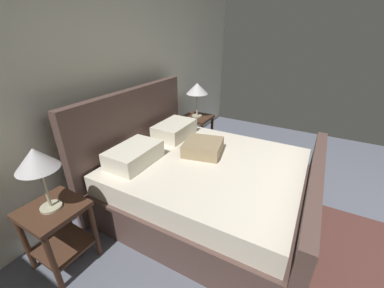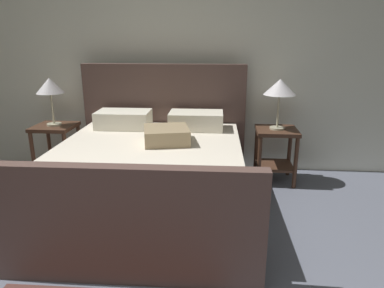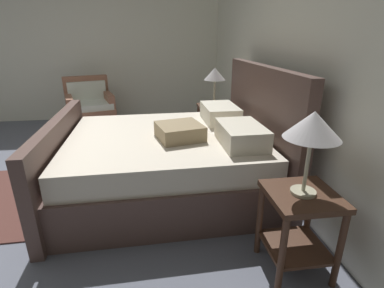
{
  "view_description": "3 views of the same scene",
  "coord_description": "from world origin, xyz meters",
  "px_view_note": "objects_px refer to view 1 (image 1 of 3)",
  "views": [
    {
      "loc": [
        -1.94,
        0.89,
        1.87
      ],
      "look_at": [
        0.26,
        2.15,
        0.64
      ],
      "focal_mm": 22.12,
      "sensor_mm": 36.0,
      "label": 1
    },
    {
      "loc": [
        0.67,
        -1.09,
        1.54
      ],
      "look_at": [
        0.39,
        2.01,
        0.59
      ],
      "focal_mm": 32.57,
      "sensor_mm": 36.0,
      "label": 2
    },
    {
      "loc": [
        2.77,
        1.7,
        1.55
      ],
      "look_at": [
        0.26,
        2.06,
        0.59
      ],
      "focal_mm": 27.2,
      "sensor_mm": 36.0,
      "label": 3
    }
  ],
  "objects_px": {
    "nightstand_right": "(197,128)",
    "nightstand_left": "(58,226)",
    "table_lamp_right": "(197,89)",
    "table_lamp_left": "(36,161)",
    "bed": "(204,181)"
  },
  "relations": [
    {
      "from": "bed",
      "to": "table_lamp_left",
      "type": "relative_size",
      "value": 4.04
    },
    {
      "from": "nightstand_right",
      "to": "table_lamp_left",
      "type": "relative_size",
      "value": 1.13
    },
    {
      "from": "bed",
      "to": "nightstand_right",
      "type": "xyz_separation_m",
      "value": [
        1.24,
        0.77,
        0.05
      ]
    },
    {
      "from": "nightstand_left",
      "to": "table_lamp_left",
      "type": "bearing_deg",
      "value": 116.57
    },
    {
      "from": "table_lamp_right",
      "to": "nightstand_left",
      "type": "bearing_deg",
      "value": -178.88
    },
    {
      "from": "bed",
      "to": "nightstand_left",
      "type": "relative_size",
      "value": 3.56
    },
    {
      "from": "table_lamp_left",
      "to": "nightstand_right",
      "type": "bearing_deg",
      "value": 1.12
    },
    {
      "from": "table_lamp_right",
      "to": "nightstand_left",
      "type": "height_order",
      "value": "table_lamp_right"
    },
    {
      "from": "nightstand_right",
      "to": "nightstand_left",
      "type": "relative_size",
      "value": 1.0
    },
    {
      "from": "nightstand_left",
      "to": "table_lamp_left",
      "type": "height_order",
      "value": "table_lamp_left"
    },
    {
      "from": "nightstand_right",
      "to": "table_lamp_right",
      "type": "distance_m",
      "value": 0.64
    },
    {
      "from": "table_lamp_right",
      "to": "table_lamp_left",
      "type": "height_order",
      "value": "table_lamp_right"
    },
    {
      "from": "nightstand_left",
      "to": "table_lamp_left",
      "type": "relative_size",
      "value": 1.13
    },
    {
      "from": "table_lamp_right",
      "to": "table_lamp_left",
      "type": "xyz_separation_m",
      "value": [
        -2.49,
        -0.05,
        -0.01
      ]
    },
    {
      "from": "table_lamp_right",
      "to": "nightstand_left",
      "type": "xyz_separation_m",
      "value": [
        -2.49,
        -0.05,
        -0.64
      ]
    }
  ]
}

